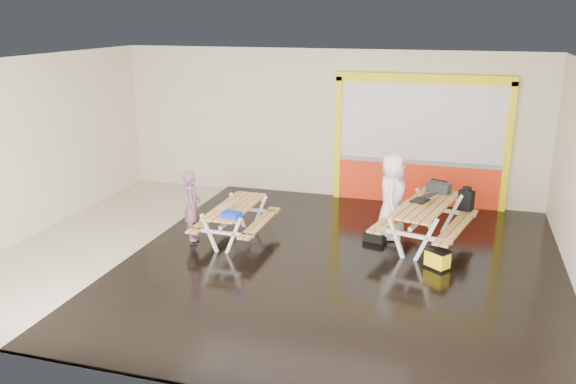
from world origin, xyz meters
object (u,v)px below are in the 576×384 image
(laptop_left, at_px, (228,205))
(laptop_right, at_px, (423,199))
(toolbox, at_px, (439,187))
(dark_case, at_px, (375,237))
(fluke_bag, at_px, (437,259))
(picnic_table_right, at_px, (426,214))
(person_left, at_px, (192,205))
(picnic_table_left, at_px, (235,214))
(person_right, at_px, (392,196))
(blue_pouch, at_px, (231,215))
(backpack, at_px, (466,199))

(laptop_left, relative_size, laptop_right, 0.74)
(toolbox, relative_size, dark_case, 1.24)
(fluke_bag, bearing_deg, picnic_table_right, 105.51)
(laptop_right, xyz_separation_m, fluke_bag, (0.37, -1.18, -0.71))
(fluke_bag, bearing_deg, person_left, -179.99)
(picnic_table_left, xyz_separation_m, dark_case, (2.62, 0.69, -0.44))
(person_left, bearing_deg, person_right, -89.41)
(picnic_table_left, bearing_deg, dark_case, 14.81)
(picnic_table_right, bearing_deg, person_right, 166.83)
(toolbox, xyz_separation_m, fluke_bag, (0.12, -1.87, -0.75))
(person_left, xyz_separation_m, blue_pouch, (0.93, -0.34, 0.02))
(toolbox, height_order, fluke_bag, toolbox)
(laptop_left, xyz_separation_m, dark_case, (2.69, 0.87, -0.66))
(person_right, xyz_separation_m, laptop_right, (0.58, -0.06, 0.02))
(picnic_table_right, xyz_separation_m, dark_case, (-0.91, -0.08, -0.53))
(picnic_table_left, height_order, person_left, person_left)
(picnic_table_left, relative_size, toolbox, 3.67)
(person_left, bearing_deg, picnic_table_right, -94.08)
(dark_case, height_order, fluke_bag, fluke_bag)
(dark_case, bearing_deg, picnic_table_left, -165.19)
(picnic_table_left, bearing_deg, toolbox, 22.76)
(person_left, relative_size, laptop_right, 2.56)
(laptop_right, distance_m, blue_pouch, 3.61)
(picnic_table_left, distance_m, person_left, 0.83)
(picnic_table_right, xyz_separation_m, blue_pouch, (-3.34, -1.43, 0.12))
(blue_pouch, height_order, fluke_bag, blue_pouch)
(blue_pouch, distance_m, backpack, 4.60)
(blue_pouch, xyz_separation_m, dark_case, (2.43, 1.35, -0.66))
(picnic_table_right, bearing_deg, toolbox, 77.16)
(person_right, height_order, blue_pouch, person_right)
(laptop_right, relative_size, dark_case, 1.29)
(person_right, relative_size, blue_pouch, 4.99)
(blue_pouch, distance_m, fluke_bag, 3.70)
(person_right, bearing_deg, toolbox, -54.74)
(picnic_table_right, height_order, toolbox, toolbox)
(dark_case, distance_m, fluke_bag, 1.58)
(toolbox, xyz_separation_m, backpack, (0.54, -0.04, -0.17))
(person_right, xyz_separation_m, dark_case, (-0.25, -0.23, -0.78))
(person_right, bearing_deg, laptop_left, 108.52)
(picnic_table_right, bearing_deg, laptop_right, 126.96)
(picnic_table_right, relative_size, person_left, 1.83)
(picnic_table_left, xyz_separation_m, laptop_right, (3.45, 0.86, 0.36))
(picnic_table_right, bearing_deg, dark_case, -175.26)
(laptop_left, bearing_deg, blue_pouch, -61.32)
(blue_pouch, bearing_deg, person_right, 30.49)
(picnic_table_left, xyz_separation_m, person_right, (2.87, 0.92, 0.34))
(backpack, bearing_deg, person_left, -159.84)
(person_right, height_order, toolbox, person_right)
(laptop_right, height_order, dark_case, laptop_right)
(laptop_left, bearing_deg, dark_case, 17.91)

